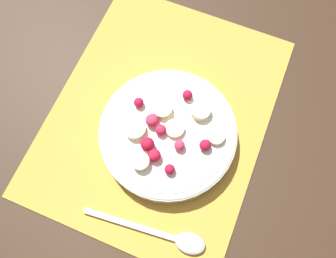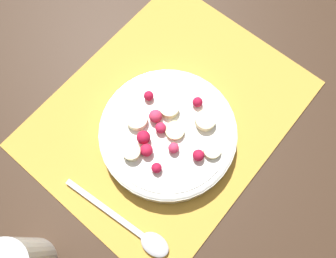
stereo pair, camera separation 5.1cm
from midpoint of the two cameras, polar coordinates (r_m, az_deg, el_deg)
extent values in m
plane|color=#382619|center=(0.57, 2.52, 2.35)|extent=(3.00, 3.00, 0.00)
cube|color=gold|center=(0.57, 2.53, 2.46)|extent=(0.45, 0.36, 0.01)
cylinder|color=silver|center=(0.54, 2.71, -1.23)|extent=(0.22, 0.22, 0.03)
torus|color=silver|center=(0.53, 2.77, -0.87)|extent=(0.22, 0.22, 0.01)
cylinder|color=white|center=(0.52, 2.79, -0.71)|extent=(0.20, 0.20, 0.00)
cylinder|color=beige|center=(0.51, 10.50, -4.05)|extent=(0.04, 0.04, 0.01)
cylinder|color=#F4EAB7|center=(0.52, -2.64, 1.24)|extent=(0.04, 0.04, 0.01)
cylinder|color=beige|center=(0.53, 2.96, 3.19)|extent=(0.04, 0.04, 0.01)
cylinder|color=beige|center=(0.52, 4.02, -0.71)|extent=(0.04, 0.04, 0.01)
cylinder|color=beige|center=(0.52, 9.28, 1.05)|extent=(0.04, 0.04, 0.01)
cylinder|color=beige|center=(0.50, -3.49, -4.42)|extent=(0.04, 0.04, 0.01)
sphere|color=#B21433|center=(0.50, 0.95, -7.23)|extent=(0.02, 0.02, 0.02)
sphere|color=#DB3356|center=(0.52, 0.88, 1.64)|extent=(0.02, 0.02, 0.02)
sphere|color=#D12347|center=(0.51, 1.56, -0.20)|extent=(0.02, 0.02, 0.02)
sphere|color=#B21433|center=(0.50, 8.22, -4.99)|extent=(0.02, 0.02, 0.02)
sphere|color=#B21433|center=(0.53, -0.66, 5.43)|extent=(0.02, 0.02, 0.02)
sphere|color=red|center=(0.50, -0.86, -4.13)|extent=(0.02, 0.02, 0.02)
sphere|color=#DB3356|center=(0.50, 3.88, -3.73)|extent=(0.02, 0.02, 0.02)
sphere|color=#B21433|center=(0.53, 7.91, 4.28)|extent=(0.02, 0.02, 0.02)
sphere|color=#B21433|center=(0.51, -1.44, -1.89)|extent=(0.02, 0.02, 0.02)
cube|color=#B2B2B7|center=(0.53, -8.25, -13.87)|extent=(0.02, 0.15, 0.00)
ellipsoid|color=#B2B2B7|center=(0.52, 0.63, -19.92)|extent=(0.04, 0.05, 0.01)
camera|label=1|loc=(0.03, -87.11, 8.34)|focal=35.00mm
camera|label=2|loc=(0.03, 92.89, -8.34)|focal=35.00mm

